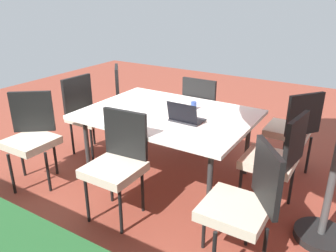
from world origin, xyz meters
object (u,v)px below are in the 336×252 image
chair_northeast (31,134)px  chair_northwest (244,202)px  chair_southeast (128,95)px  chair_west (276,157)px  dining_table (168,117)px  cup (194,106)px  laptop (185,117)px  chair_south (203,109)px  chair_north (117,161)px  chair_southwest (292,127)px  chair_east (87,112)px

chair_northeast → chair_northwest: same height
chair_southeast → chair_northwest: bearing=-164.5°
chair_west → chair_northwest: (0.01, 0.83, 0.00)m
chair_northeast → chair_southeast: same height
dining_table → chair_west: (-1.17, 0.02, -0.16)m
cup → dining_table: bearing=54.1°
laptop → chair_south: bearing=-74.1°
chair_north → chair_southwest: bearing=50.1°
dining_table → cup: 0.32m
chair_southeast → laptop: 1.77m
chair_northeast → laptop: bearing=-11.9°
chair_east → chair_northeast: bearing=-175.2°
chair_southwest → cup: bearing=-22.4°
laptop → chair_north: bearing=66.6°
dining_table → chair_northwest: (-1.16, 0.85, -0.16)m
chair_east → cup: bearing=-75.8°
laptop → cup: 0.40m
chair_north → chair_northwest: 1.18m
chair_southwest → chair_south: (1.11, -0.03, 0.00)m
chair_southeast → chair_northwest: 2.87m
cup → chair_northeast: bearing=39.0°
chair_west → laptop: (0.89, 0.12, 0.25)m
chair_northeast → chair_west: bearing=-18.3°
chair_southwest → cup: chair_southwest is taller
chair_north → cup: bearing=74.8°
dining_table → chair_southeast: bearing=-34.7°
chair_south → laptop: (-0.27, 0.97, 0.25)m
chair_northwest → laptop: chair_northwest is taller
chair_southeast → chair_northwest: (-2.34, 1.66, 0.00)m
chair_west → cup: bearing=-97.1°
dining_table → chair_north: chair_north is taller
chair_east → cup: size_ratio=11.49×
chair_east → chair_southeast: 0.83m
chair_east → chair_north: 1.43m
chair_east → chair_west: size_ratio=1.00×
cup → chair_north: bearing=79.5°
dining_table → chair_northwest: chair_northwest is taller
chair_northwest → laptop: size_ratio=3.04×
laptop → cup: bearing=-73.9°
chair_northwest → dining_table: bearing=-162.7°
chair_northeast → dining_table: bearing=-2.0°
chair_southeast → chair_southwest: bearing=-129.5°
chair_west → chair_northeast: bearing=-62.8°
chair_southeast → chair_northwest: size_ratio=1.00×
dining_table → chair_south: (-0.02, -0.83, -0.16)m
chair_northeast → chair_south: (-1.19, -1.68, 0.00)m
dining_table → cup: cup is taller
chair_southwest → cup: (0.95, 0.56, 0.25)m
chair_northeast → chair_northwest: 2.34m
chair_southeast → chair_north: size_ratio=1.00×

